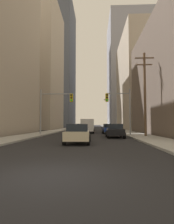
{
  "coord_description": "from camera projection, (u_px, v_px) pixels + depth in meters",
  "views": [
    {
      "loc": [
        1.3,
        -5.59,
        1.56
      ],
      "look_at": [
        0.0,
        24.77,
        3.43
      ],
      "focal_mm": 30.13,
      "sensor_mm": 36.0,
      "label": 1
    }
  ],
  "objects": [
    {
      "name": "sedan_maroon",
      "position": [
        79.0,
        126.0,
        54.73
      ],
      "size": [
        1.95,
        4.21,
        1.52
      ],
      "color": "maroon",
      "rests_on": "ground"
    },
    {
      "name": "sedan_blue",
      "position": [
        109.0,
        129.0,
        29.15
      ],
      "size": [
        1.95,
        4.26,
        1.52
      ],
      "color": "navy",
      "rests_on": "ground"
    },
    {
      "name": "sedan_grey",
      "position": [
        89.0,
        127.0,
        45.03
      ],
      "size": [
        1.95,
        4.26,
        1.52
      ],
      "color": "slate",
      "rests_on": "ground"
    },
    {
      "name": "street_lamp_right",
      "position": [
        113.0,
        111.0,
        44.26
      ],
      "size": [
        2.56,
        0.32,
        7.5
      ],
      "color": "gray",
      "rests_on": "ground"
    },
    {
      "name": "building_left_far_tower",
      "position": [
        48.0,
        65.0,
        94.96
      ],
      "size": [
        25.35,
        27.88,
        62.66
      ],
      "primitive_type": "cube",
      "color": "#4C515B",
      "rests_on": "ground"
    },
    {
      "name": "utility_pole_right",
      "position": [
        145.0,
        92.0,
        21.8
      ],
      "size": [
        2.2,
        0.28,
        9.85
      ],
      "color": "brown",
      "rests_on": "ground"
    },
    {
      "name": "building_right_mid_block",
      "position": [
        167.0,
        83.0,
        52.72
      ],
      "size": [
        25.4,
        24.39,
        26.05
      ],
      "primitive_type": "cube",
      "color": "#B7A893",
      "rests_on": "ground"
    },
    {
      "name": "sidewalk_left",
      "position": [
        68.0,
        129.0,
        55.69
      ],
      "size": [
        3.26,
        160.0,
        0.15
      ],
      "primitive_type": "cube",
      "color": "#9E9E99",
      "rests_on": "ground"
    },
    {
      "name": "sedan_beige",
      "position": [
        78.0,
        134.0,
        14.79
      ],
      "size": [
        1.95,
        4.23,
        1.52
      ],
      "color": "#C6B793",
      "rests_on": "ground"
    },
    {
      "name": "building_right_far_highrise",
      "position": [
        129.0,
        73.0,
        99.05
      ],
      "size": [
        21.73,
        28.86,
        56.27
      ],
      "primitive_type": "cube",
      "color": "#93939E",
      "rests_on": "ground"
    },
    {
      "name": "cargo_van_white",
      "position": [
        88.0,
        125.0,
        30.97
      ],
      "size": [
        2.16,
        5.22,
        2.26
      ],
      "color": "white",
      "rests_on": "ground"
    },
    {
      "name": "traffic_signal_near_right",
      "position": [
        119.0,
        104.0,
        23.89
      ],
      "size": [
        3.19,
        0.44,
        6.0
      ],
      "color": "gray",
      "rests_on": "ground"
    },
    {
      "name": "sedan_black",
      "position": [
        115.0,
        131.0,
        20.95
      ],
      "size": [
        1.95,
        4.26,
        1.52
      ],
      "color": "black",
      "rests_on": "ground"
    },
    {
      "name": "ground_plane",
      "position": [
        51.0,
        176.0,
        5.53
      ],
      "size": [
        400.0,
        400.0,
        0.0
      ],
      "primitive_type": "plane",
      "color": "black"
    },
    {
      "name": "building_left_mid_office",
      "position": [
        15.0,
        67.0,
        54.17
      ],
      "size": [
        25.06,
        18.4,
        35.85
      ],
      "primitive_type": "cube",
      "color": "#B7A893",
      "rests_on": "ground"
    },
    {
      "name": "traffic_signal_near_left",
      "position": [
        55.0,
        104.0,
        24.25
      ],
      "size": [
        4.28,
        0.44,
        6.0
      ],
      "color": "gray",
      "rests_on": "ground"
    },
    {
      "name": "sidewalk_right",
      "position": [
        114.0,
        129.0,
        55.11
      ],
      "size": [
        3.26,
        160.0,
        0.15
      ],
      "primitive_type": "cube",
      "color": "#9E9E99",
      "rests_on": "ground"
    }
  ]
}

